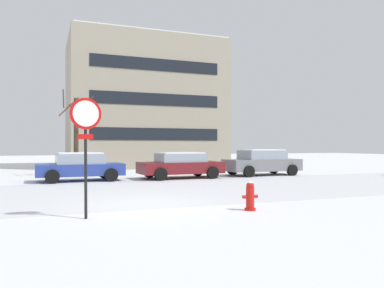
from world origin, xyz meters
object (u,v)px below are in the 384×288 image
at_px(fire_hydrant, 250,195).
at_px(parked_car_blue, 80,166).
at_px(parked_car_maroon, 181,165).
at_px(stop_sign, 86,134).
at_px(parked_car_gray, 262,162).

height_order(fire_hydrant, parked_car_blue, parked_car_blue).
xyz_separation_m(parked_car_blue, parked_car_maroon, (5.09, -0.27, -0.00)).
height_order(stop_sign, parked_car_blue, stop_sign).
distance_m(fire_hydrant, parked_car_gray, 12.25).
distance_m(stop_sign, parked_car_blue, 10.04).
relative_size(fire_hydrant, parked_car_gray, 0.18).
bearing_deg(parked_car_gray, parked_car_maroon, -177.65).
bearing_deg(parked_car_blue, fire_hydrant, -71.03).
relative_size(fire_hydrant, parked_car_maroon, 0.18).
bearing_deg(stop_sign, parked_car_maroon, 59.30).
relative_size(stop_sign, parked_car_blue, 0.69).
bearing_deg(parked_car_maroon, parked_car_gray, 2.35).
xyz_separation_m(parked_car_blue, parked_car_gray, (10.17, -0.06, 0.05)).
xyz_separation_m(parked_car_maroon, parked_car_gray, (5.09, 0.21, 0.06)).
bearing_deg(parked_car_maroon, stop_sign, -120.70).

